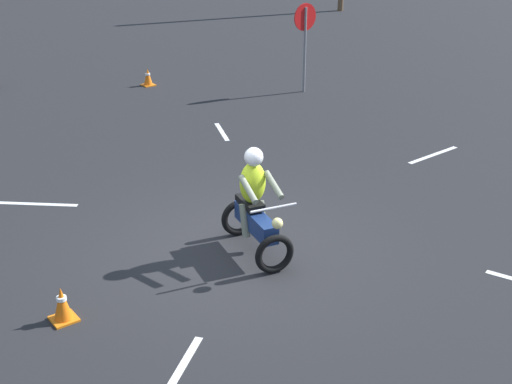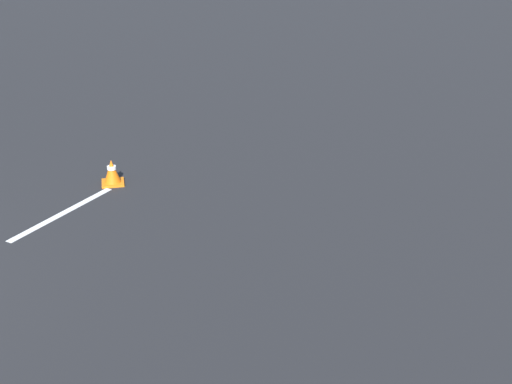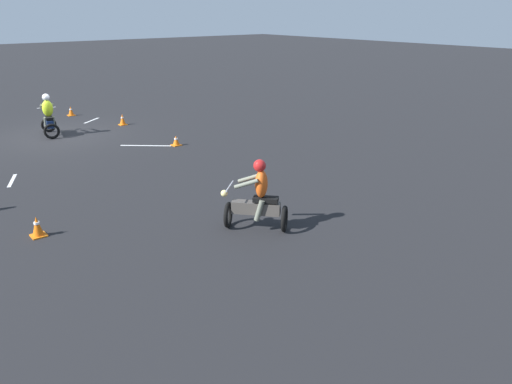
{
  "view_description": "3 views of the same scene",
  "coord_description": "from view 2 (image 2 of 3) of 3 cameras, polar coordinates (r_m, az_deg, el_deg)",
  "views": [
    {
      "loc": [
        -5.41,
        -7.86,
        5.18
      ],
      "look_at": [
        0.21,
        -0.22,
        1.0
      ],
      "focal_mm": 50.0,
      "sensor_mm": 36.0,
      "label": 1
    },
    {
      "loc": [
        6.89,
        4.38,
        4.07
      ],
      "look_at": [
        -0.16,
        5.83,
        0.9
      ],
      "focal_mm": 50.0,
      "sensor_mm": 36.0,
      "label": 2
    },
    {
      "loc": [
        6.01,
        20.02,
        4.74
      ],
      "look_at": [
        -0.53,
        11.89,
        0.9
      ],
      "focal_mm": 35.0,
      "sensor_mm": 36.0,
      "label": 3
    }
  ],
  "objects": [
    {
      "name": "traffic_cone_near_left",
      "position": [
        10.52,
        -11.45,
        1.55
      ],
      "size": [
        0.32,
        0.32,
        0.37
      ],
      "color": "orange",
      "rests_on": "ground"
    },
    {
      "name": "lane_stripe_nw",
      "position": [
        9.79,
        -15.21,
        -1.65
      ],
      "size": [
        1.48,
        1.31,
        0.01
      ],
      "primitive_type": "cube",
      "rotation": [
        0.0,
        0.0,
        3.99
      ],
      "color": "silver",
      "rests_on": "ground"
    }
  ]
}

